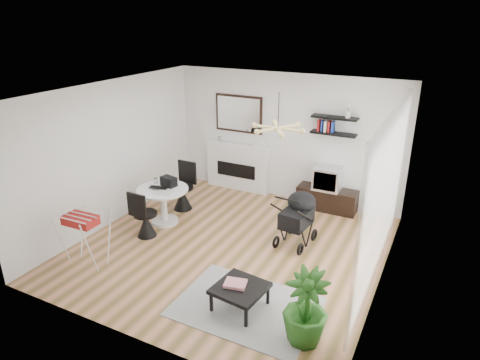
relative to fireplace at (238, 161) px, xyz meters
The scene contains 25 objects.
floor 2.75m from the fireplace, 65.59° to the right, with size 5.00×5.00×0.00m, color brown.
ceiling 3.34m from the fireplace, 65.59° to the right, with size 5.00×5.00×0.00m, color white.
wall_back 1.29m from the fireplace, ahead, with size 5.00×5.00×0.00m, color white.
wall_left 2.88m from the fireplace, 120.01° to the right, with size 5.00×5.00×0.00m, color white.
wall_right 4.39m from the fireplace, 33.95° to the right, with size 5.00×5.00×0.00m, color white.
sheer_curtain 4.20m from the fireplace, 32.43° to the right, with size 0.04×3.60×2.60m, color white.
fireplace is the anchor object (origin of this frame).
shelf_lower 2.34m from the fireplace, ahead, with size 0.90×0.25×0.04m, color black.
shelf_upper 2.48m from the fireplace, ahead, with size 0.90×0.25×0.04m, color black.
pendant_lamp 3.15m from the fireplace, 49.71° to the right, with size 0.90×0.90×0.10m, color tan, non-canonical shape.
tv_console 2.20m from the fireplace, ahead, with size 1.22×0.43×0.46m, color black.
crt_tv 2.14m from the fireplace, ahead, with size 0.54×0.47×0.47m.
dining_table 2.22m from the fireplace, 102.76° to the right, with size 0.97×0.97×0.71m.
laptop 2.31m from the fireplace, 103.72° to the right, with size 0.37×0.24×0.03m, color black.
black_bag 2.04m from the fireplace, 103.08° to the right, with size 0.30×0.18×0.18m, color black.
newspaper 2.32m from the fireplace, 98.94° to the right, with size 0.32×0.27×0.01m, color silver.
drinking_glass 2.14m from the fireplace, 110.82° to the right, with size 0.07×0.07×0.11m, color white.
chair_far 1.59m from the fireplace, 109.53° to the right, with size 0.47×0.47×0.98m.
chair_near 2.83m from the fireplace, 99.53° to the right, with size 0.43×0.44×0.91m.
drying_rack 3.98m from the fireplace, 100.36° to the right, with size 0.63×0.59×0.91m.
stroller 2.69m from the fireplace, 39.66° to the right, with size 0.59×0.87×1.03m.
rug 4.32m from the fireplace, 61.21° to the right, with size 1.92×1.39×0.01m, color #9A9A9A.
coffee_table 4.30m from the fireplace, 62.35° to the right, with size 0.73×0.73×0.34m.
magazines 4.26m from the fireplace, 63.19° to the right, with size 0.29×0.23×0.04m, color #C7313F.
potted_plant 4.99m from the fireplace, 53.27° to the right, with size 0.56×0.56×1.00m, color #225919.
Camera 1 is at (3.09, -5.71, 3.84)m, focal length 32.00 mm.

